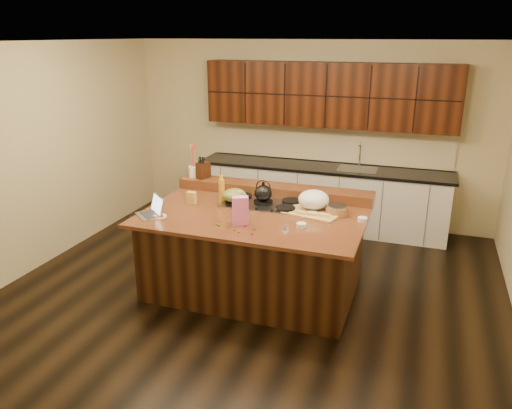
% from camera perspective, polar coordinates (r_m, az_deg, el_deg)
% --- Properties ---
extents(room, '(5.52, 5.02, 2.72)m').
position_cam_1_polar(room, '(5.32, -0.18, 3.41)').
color(room, black).
rests_on(room, ground).
extents(island, '(2.40, 1.60, 0.92)m').
position_cam_1_polar(island, '(5.62, -0.17, -5.33)').
color(island, black).
rests_on(island, ground).
extents(back_ledge, '(2.40, 0.30, 0.12)m').
position_cam_1_polar(back_ledge, '(6.06, 2.02, 1.70)').
color(back_ledge, black).
rests_on(back_ledge, island).
extents(cooktop, '(0.92, 0.52, 0.05)m').
position_cam_1_polar(cooktop, '(5.71, 0.83, 0.16)').
color(cooktop, gray).
rests_on(cooktop, island).
extents(back_counter, '(3.70, 0.66, 2.40)m').
position_cam_1_polar(back_counter, '(7.41, 7.78, 4.78)').
color(back_counter, silver).
rests_on(back_counter, ground).
extents(kettle, '(0.25, 0.25, 0.18)m').
position_cam_1_polar(kettle, '(5.67, 0.83, 1.32)').
color(kettle, black).
rests_on(kettle, cooktop).
extents(green_bowl, '(0.33, 0.33, 0.15)m').
position_cam_1_polar(green_bowl, '(5.66, -2.47, 1.07)').
color(green_bowl, olive).
rests_on(green_bowl, cooktop).
extents(laptop, '(0.39, 0.38, 0.21)m').
position_cam_1_polar(laptop, '(5.47, -11.73, -0.65)').
color(laptop, '#B7B7BC').
rests_on(laptop, island).
extents(oil_bottle, '(0.08, 0.08, 0.27)m').
position_cam_1_polar(oil_bottle, '(5.78, -3.94, 1.59)').
color(oil_bottle, gold).
rests_on(oil_bottle, island).
extents(vinegar_bottle, '(0.08, 0.08, 0.25)m').
position_cam_1_polar(vinegar_bottle, '(5.24, -1.80, -0.35)').
color(vinegar_bottle, silver).
rests_on(vinegar_bottle, island).
extents(wooden_tray, '(0.66, 0.54, 0.24)m').
position_cam_1_polar(wooden_tray, '(5.49, 6.59, 0.24)').
color(wooden_tray, tan).
rests_on(wooden_tray, island).
extents(ramekin_a, '(0.12, 0.12, 0.04)m').
position_cam_1_polar(ramekin_a, '(5.05, 5.20, -2.38)').
color(ramekin_a, white).
rests_on(ramekin_a, island).
extents(ramekin_b, '(0.11, 0.11, 0.04)m').
position_cam_1_polar(ramekin_b, '(5.31, 12.07, -1.68)').
color(ramekin_b, white).
rests_on(ramekin_b, island).
extents(ramekin_c, '(0.11, 0.11, 0.04)m').
position_cam_1_polar(ramekin_c, '(5.38, 6.48, -1.07)').
color(ramekin_c, white).
rests_on(ramekin_c, island).
extents(strainer_bowl, '(0.25, 0.25, 0.09)m').
position_cam_1_polar(strainer_bowl, '(5.45, 9.17, -0.68)').
color(strainer_bowl, '#996B3F').
rests_on(strainer_bowl, island).
extents(kitchen_timer, '(0.09, 0.09, 0.07)m').
position_cam_1_polar(kitchen_timer, '(4.99, 3.37, -2.48)').
color(kitchen_timer, silver).
rests_on(kitchen_timer, island).
extents(pink_bag, '(0.18, 0.15, 0.30)m').
position_cam_1_polar(pink_bag, '(5.07, -1.80, -0.72)').
color(pink_bag, pink).
rests_on(pink_bag, island).
extents(candy_plate, '(0.24, 0.24, 0.01)m').
position_cam_1_polar(candy_plate, '(5.42, -11.11, -1.35)').
color(candy_plate, white).
rests_on(candy_plate, island).
extents(package_box, '(0.10, 0.07, 0.14)m').
position_cam_1_polar(package_box, '(5.76, -7.39, 0.75)').
color(package_box, gold).
rests_on(package_box, island).
extents(utensil_crock, '(0.16, 0.16, 0.14)m').
position_cam_1_polar(utensil_crock, '(6.41, -7.16, 3.74)').
color(utensil_crock, white).
rests_on(utensil_crock, back_ledge).
extents(knife_block, '(0.16, 0.19, 0.20)m').
position_cam_1_polar(knife_block, '(6.34, -6.04, 3.91)').
color(knife_block, black).
rests_on(knife_block, back_ledge).
extents(gumdrop_0, '(0.02, 0.02, 0.02)m').
position_cam_1_polar(gumdrop_0, '(5.04, -3.23, -2.54)').
color(gumdrop_0, red).
rests_on(gumdrop_0, island).
extents(gumdrop_1, '(0.02, 0.02, 0.02)m').
position_cam_1_polar(gumdrop_1, '(4.97, -0.21, -2.83)').
color(gumdrop_1, '#198C26').
rests_on(gumdrop_1, island).
extents(gumdrop_2, '(0.02, 0.02, 0.02)m').
position_cam_1_polar(gumdrop_2, '(4.90, -1.98, -3.16)').
color(gumdrop_2, red).
rests_on(gumdrop_2, island).
extents(gumdrop_3, '(0.02, 0.02, 0.02)m').
position_cam_1_polar(gumdrop_3, '(4.96, -2.50, -2.90)').
color(gumdrop_3, '#198C26').
rests_on(gumdrop_3, island).
extents(gumdrop_4, '(0.02, 0.02, 0.02)m').
position_cam_1_polar(gumdrop_4, '(5.05, -1.29, -2.47)').
color(gumdrop_4, red).
rests_on(gumdrop_4, island).
extents(gumdrop_5, '(0.02, 0.02, 0.02)m').
position_cam_1_polar(gumdrop_5, '(5.09, -4.26, -2.35)').
color(gumdrop_5, '#198C26').
rests_on(gumdrop_5, island).
extents(gumdrop_6, '(0.02, 0.02, 0.02)m').
position_cam_1_polar(gumdrop_6, '(5.11, -4.48, -2.30)').
color(gumdrop_6, red).
rests_on(gumdrop_6, island).
extents(gumdrop_7, '(0.02, 0.02, 0.02)m').
position_cam_1_polar(gumdrop_7, '(5.02, -3.28, -2.67)').
color(gumdrop_7, '#198C26').
rests_on(gumdrop_7, island).
extents(gumdrop_8, '(0.02, 0.02, 0.02)m').
position_cam_1_polar(gumdrop_8, '(4.86, -0.48, -3.37)').
color(gumdrop_8, red).
rests_on(gumdrop_8, island).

